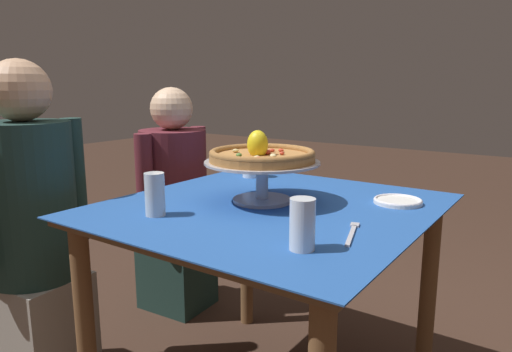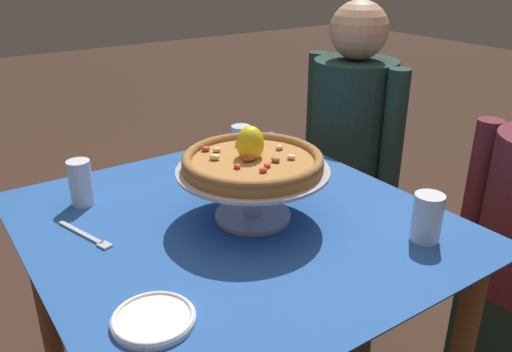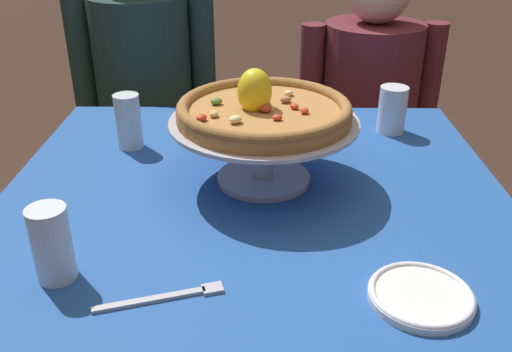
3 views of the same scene
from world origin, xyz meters
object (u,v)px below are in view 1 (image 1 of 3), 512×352
diner_right (175,206)px  pizza (262,155)px  dinner_fork (352,232)px  water_glass_back_left (155,197)px  water_glass_front_left (302,227)px  pizza_stand (262,174)px  water_glass_back_right (251,165)px  side_plate (398,201)px  diner_left (33,238)px

diner_right → pizza: bearing=-115.2°
dinner_fork → water_glass_back_left: bearing=107.4°
water_glass_back_left → diner_right: size_ratio=0.12×
water_glass_front_left → water_glass_back_left: (0.01, 0.51, 0.00)m
dinner_fork → diner_right: size_ratio=0.17×
pizza_stand → water_glass_back_left: size_ratio=2.95×
water_glass_back_right → dinner_fork: bearing=-125.3°
water_glass_back_right → side_plate: (-0.09, -0.67, -0.04)m
side_plate → diner_left: (-0.64, 1.13, -0.17)m
pizza_stand → water_glass_back_right: size_ratio=3.26×
water_glass_front_left → water_glass_back_left: size_ratio=0.97×
pizza_stand → diner_left: size_ratio=0.32×
pizza_stand → diner_left: diner_left is taller
pizza_stand → pizza: bearing=169.2°
dinner_fork → diner_right: diner_right is taller
diner_right → diner_left: bearing=-177.5°
pizza → water_glass_back_right: pizza is taller
dinner_fork → water_glass_back_right: bearing=54.7°
water_glass_back_left → diner_right: bearing=41.3°
dinner_fork → diner_left: size_ratio=0.16×
water_glass_back_left → water_glass_front_left: bearing=-90.9°
water_glass_back_right → water_glass_front_left: bearing=-136.8°
side_plate → diner_right: bearing=83.9°
water_glass_back_left → diner_left: diner_left is taller
water_glass_back_right → dinner_fork: size_ratio=0.61×
water_glass_back_left → water_glass_back_right: bearing=9.2°
pizza → water_glass_back_right: bearing=40.3°
pizza_stand → side_plate: (0.24, -0.39, -0.09)m
diner_left → water_glass_front_left: bearing=-86.3°
water_glass_back_right → water_glass_back_left: bearing=-170.8°
pizza → water_glass_back_left: size_ratio=2.69×
diner_left → diner_right: size_ratio=1.09×
pizza_stand → diner_right: (0.36, 0.78, -0.31)m
pizza → diner_right: 0.94m
pizza_stand → diner_left: bearing=118.4°
water_glass_front_left → side_plate: 0.57m
water_glass_back_right → side_plate: 0.67m
water_glass_back_left → dinner_fork: water_glass_back_left is taller
pizza → side_plate: pizza is taller
water_glass_back_left → dinner_fork: 0.59m
water_glass_back_right → side_plate: size_ratio=0.75×
side_plate → dinner_fork: 0.39m
pizza → dinner_fork: bearing=-110.4°
diner_left → dinner_fork: bearing=-77.4°
water_glass_back_left → side_plate: (0.56, -0.56, -0.05)m
diner_left → pizza_stand: bearing=-61.6°
water_glass_front_left → water_glass_back_right: bearing=43.2°
water_glass_back_right → pizza: bearing=-139.7°
water_glass_front_left → diner_left: (-0.07, 1.08, -0.22)m
pizza → water_glass_back_right: 0.44m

